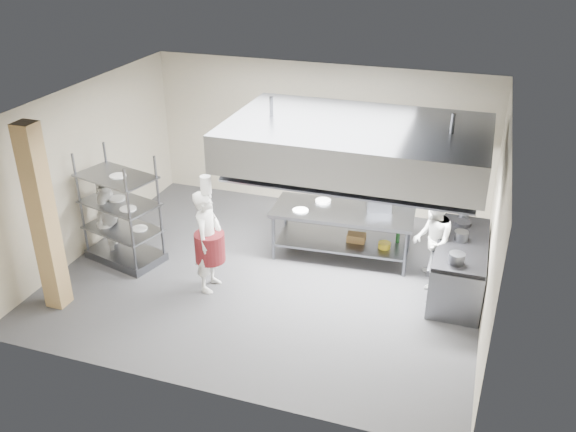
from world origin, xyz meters
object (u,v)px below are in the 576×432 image
(cooking_range, at_px, (459,268))
(chef_line, at_px, (432,241))
(pass_rack, at_px, (120,209))
(chef_head, at_px, (208,241))
(chef_plating, at_px, (107,214))
(griddle, at_px, (379,204))
(stockpot, at_px, (461,236))
(island, at_px, (342,233))

(cooking_range, distance_m, chef_line, 0.62)
(cooking_range, bearing_deg, pass_rack, -171.72)
(pass_rack, distance_m, chef_line, 5.32)
(chef_head, distance_m, chef_plating, 2.25)
(pass_rack, relative_size, chef_plating, 1.25)
(chef_head, height_order, griddle, chef_head)
(chef_line, bearing_deg, griddle, -132.01)
(chef_line, bearing_deg, chef_head, -77.76)
(chef_head, height_order, chef_plating, chef_head)
(pass_rack, height_order, griddle, pass_rack)
(stockpot, bearing_deg, chef_line, 179.60)
(island, relative_size, cooking_range, 1.24)
(cooking_range, relative_size, stockpot, 8.96)
(pass_rack, distance_m, cooking_range, 5.82)
(island, relative_size, chef_line, 1.54)
(pass_rack, distance_m, chef_plating, 0.42)
(chef_plating, bearing_deg, griddle, 89.76)
(chef_head, height_order, stockpot, chef_head)
(island, height_order, chef_head, chef_head)
(griddle, bearing_deg, island, -173.28)
(island, distance_m, cooking_range, 2.14)
(pass_rack, relative_size, stockpot, 8.92)
(island, relative_size, griddle, 5.83)
(pass_rack, bearing_deg, stockpot, 23.86)
(cooking_range, distance_m, chef_plating, 6.14)
(chef_head, bearing_deg, griddle, -52.05)
(chef_line, bearing_deg, pass_rack, -88.46)
(cooking_range, relative_size, chef_head, 1.15)
(cooking_range, bearing_deg, griddle, 153.83)
(chef_plating, distance_m, stockpot, 6.10)
(cooking_range, height_order, stockpot, stockpot)
(cooking_range, xyz_separation_m, chef_line, (-0.48, 0.05, 0.38))
(pass_rack, bearing_deg, island, 35.14)
(island, bearing_deg, chef_line, -19.62)
(chef_line, relative_size, stockpot, 7.21)
(island, bearing_deg, stockpot, -16.43)
(cooking_range, height_order, chef_line, chef_line)
(chef_head, relative_size, chef_line, 1.08)
(griddle, bearing_deg, cooking_range, -41.34)
(cooking_range, xyz_separation_m, griddle, (-1.50, 0.73, 0.59))
(island, xyz_separation_m, cooking_range, (2.08, -0.50, -0.04))
(island, height_order, stockpot, stockpot)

